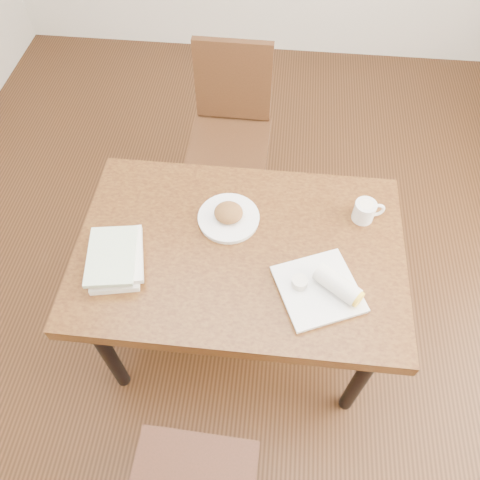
# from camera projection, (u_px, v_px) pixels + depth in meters

# --- Properties ---
(ground) EXTENTS (4.00, 5.00, 0.01)m
(ground) POSITION_uv_depth(u_px,v_px,m) (240.00, 330.00, 2.40)
(ground) COLOR #472814
(ground) RESTS_ON ground
(room_walls) EXTENTS (4.02, 5.02, 2.80)m
(room_walls) POSITION_uv_depth(u_px,v_px,m) (240.00, 30.00, 1.06)
(room_walls) COLOR beige
(room_walls) RESTS_ON ground
(table) EXTENTS (1.26, 0.83, 0.75)m
(table) POSITION_uv_depth(u_px,v_px,m) (240.00, 259.00, 1.85)
(table) COLOR brown
(table) RESTS_ON ground
(chair_far) EXTENTS (0.43, 0.43, 0.95)m
(chair_far) POSITION_uv_depth(u_px,v_px,m) (231.00, 122.00, 2.50)
(chair_far) COLOR #422513
(chair_far) RESTS_ON ground
(plate_scone) EXTENTS (0.24, 0.24, 0.08)m
(plate_scone) POSITION_uv_depth(u_px,v_px,m) (229.00, 216.00, 1.84)
(plate_scone) COLOR white
(plate_scone) RESTS_ON table
(coffee_mug) EXTENTS (0.13, 0.09, 0.09)m
(coffee_mug) POSITION_uv_depth(u_px,v_px,m) (365.00, 211.00, 1.83)
(coffee_mug) COLOR white
(coffee_mug) RESTS_ON table
(plate_burrito) EXTENTS (0.36, 0.36, 0.09)m
(plate_burrito) POSITION_uv_depth(u_px,v_px,m) (324.00, 288.00, 1.65)
(plate_burrito) COLOR white
(plate_burrito) RESTS_ON table
(book_stack) EXTENTS (0.24, 0.30, 0.07)m
(book_stack) POSITION_uv_depth(u_px,v_px,m) (116.00, 258.00, 1.72)
(book_stack) COLOR white
(book_stack) RESTS_ON table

